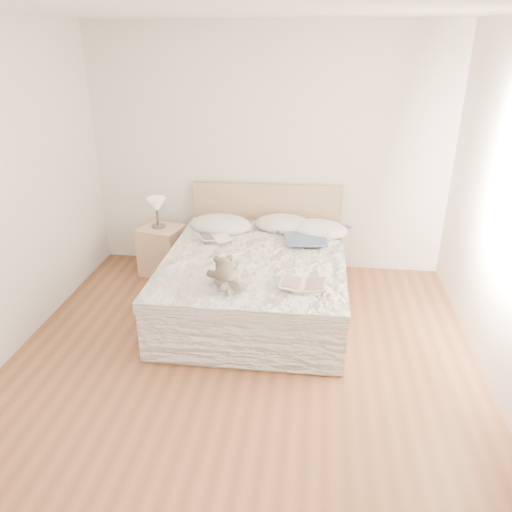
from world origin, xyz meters
name	(u,v)px	position (x,y,z in m)	size (l,w,h in m)	color
floor	(238,378)	(0.00, 0.00, 0.00)	(4.00, 4.50, 0.00)	brown
ceiling	(232,7)	(0.00, 0.00, 2.70)	(4.00, 4.50, 0.00)	white
wall_back	(268,152)	(0.00, 2.25, 1.35)	(4.00, 0.02, 2.70)	silver
wall_front	(113,485)	(0.00, -2.25, 1.35)	(4.00, 0.02, 2.70)	silver
bed	(256,279)	(0.00, 1.19, 0.31)	(1.72, 2.14, 1.00)	tan
nightstand	(163,250)	(-1.16, 1.83, 0.28)	(0.45, 0.40, 0.56)	tan
table_lamp	(157,206)	(-1.19, 1.85, 0.80)	(0.23, 0.23, 0.34)	#49433E
pillow_left	(221,225)	(-0.46, 1.80, 0.64)	(0.68, 0.47, 0.20)	white
pillow_middle	(284,224)	(0.22, 1.90, 0.64)	(0.64, 0.44, 0.19)	silver
pillow_right	(319,229)	(0.61, 1.79, 0.64)	(0.61, 0.43, 0.18)	white
blouse	(304,235)	(0.45, 1.63, 0.63)	(0.67, 0.71, 0.03)	navy
photo_book	(215,238)	(-0.46, 1.42, 0.63)	(0.32, 0.22, 0.02)	white
childrens_book	(303,284)	(0.48, 0.50, 0.63)	(0.40, 0.27, 0.03)	beige
teddy_bear	(225,282)	(-0.17, 0.42, 0.65)	(0.25, 0.35, 0.19)	brown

